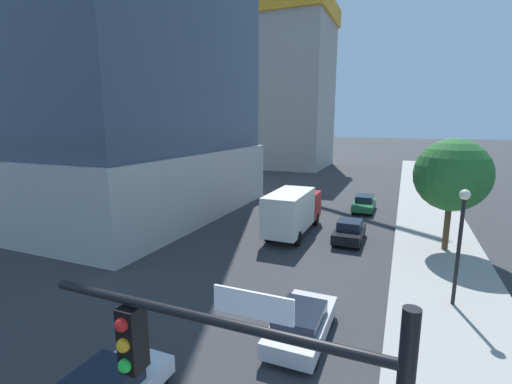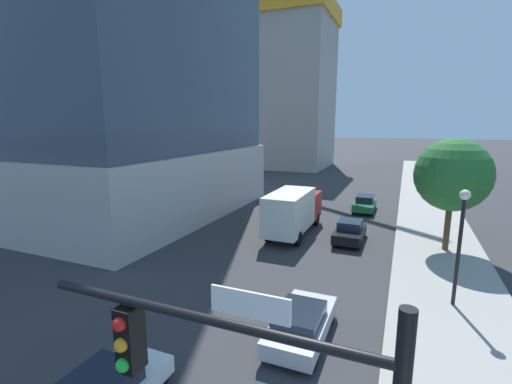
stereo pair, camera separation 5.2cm
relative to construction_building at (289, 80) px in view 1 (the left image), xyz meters
name	(u,v)px [view 1 (the left image)]	position (x,y,z in m)	size (l,w,h in m)	color
sidewalk	(442,268)	(22.35, -42.32, -15.41)	(5.24, 120.00, 0.15)	#9E9B93
construction_building	(289,80)	(0.00, 0.00, 0.00)	(22.53, 20.01, 37.99)	#9E9B93
street_lamp	(461,229)	(22.39, -46.82, -11.91)	(0.44, 0.44, 5.16)	black
street_tree	(452,175)	(22.72, -39.11, -10.59)	(4.45, 4.45, 6.98)	brown
car_silver	(302,323)	(16.85, -51.74, -14.80)	(1.86, 4.25, 1.34)	#B7B7BC
car_green	(364,203)	(16.85, -30.21, -14.76)	(1.78, 4.30, 1.45)	#1E6638
car_black	(349,231)	(16.85, -39.52, -14.75)	(1.80, 4.06, 1.49)	black
box_truck	(293,210)	(12.78, -39.42, -13.66)	(2.37, 7.68, 3.29)	#B21E1E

